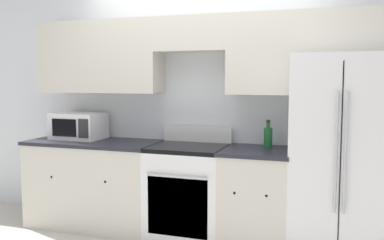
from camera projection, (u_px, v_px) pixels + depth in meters
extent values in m
cube|color=silver|center=(203.00, 102.00, 4.38)|extent=(8.00, 0.06, 2.60)
cube|color=beige|center=(100.00, 57.00, 4.50)|extent=(1.35, 0.33, 0.74)
cube|color=beige|center=(193.00, 34.00, 4.14)|extent=(0.72, 0.33, 0.33)
cube|color=beige|center=(307.00, 53.00, 3.82)|extent=(1.43, 0.33, 0.74)
cube|color=beige|center=(95.00, 185.00, 4.48)|extent=(1.35, 0.62, 0.87)
cube|color=#23232D|center=(94.00, 142.00, 4.43)|extent=(1.38, 0.64, 0.03)
sphere|color=black|center=(52.00, 177.00, 4.28)|extent=(0.03, 0.03, 0.03)
sphere|color=black|center=(105.00, 182.00, 4.08)|extent=(0.03, 0.03, 0.03)
cube|color=beige|center=(256.00, 200.00, 3.93)|extent=(0.61, 0.62, 0.87)
cube|color=#23232D|center=(257.00, 151.00, 3.89)|extent=(0.63, 0.64, 0.03)
sphere|color=black|center=(235.00, 193.00, 3.68)|extent=(0.03, 0.03, 0.03)
sphere|color=black|center=(266.00, 196.00, 3.59)|extent=(0.03, 0.03, 0.03)
cube|color=white|center=(188.00, 194.00, 4.15)|extent=(0.72, 0.62, 0.86)
cube|color=black|center=(177.00, 207.00, 3.86)|extent=(0.58, 0.01, 0.55)
cube|color=black|center=(188.00, 148.00, 4.10)|extent=(0.72, 0.62, 0.04)
cube|color=white|center=(197.00, 134.00, 4.36)|extent=(0.72, 0.04, 0.16)
cylinder|color=silver|center=(176.00, 177.00, 3.81)|extent=(0.58, 0.02, 0.02)
cube|color=white|center=(340.00, 155.00, 3.72)|extent=(0.82, 0.76, 1.75)
cube|color=black|center=(340.00, 163.00, 3.37)|extent=(0.01, 0.01, 1.61)
cylinder|color=#B7B7BC|center=(336.00, 153.00, 3.35)|extent=(0.02, 0.02, 0.96)
cylinder|color=#B7B7BC|center=(346.00, 153.00, 3.33)|extent=(0.02, 0.02, 0.96)
cube|color=white|center=(79.00, 126.00, 4.57)|extent=(0.52, 0.38, 0.28)
cube|color=black|center=(64.00, 128.00, 4.40)|extent=(0.29, 0.01, 0.18)
cube|color=#262628|center=(83.00, 129.00, 4.33)|extent=(0.11, 0.01, 0.19)
cylinder|color=#195928|center=(268.00, 138.00, 3.98)|extent=(0.08, 0.08, 0.19)
cylinder|color=#195928|center=(268.00, 125.00, 3.97)|extent=(0.03, 0.03, 0.05)
cylinder|color=black|center=(268.00, 121.00, 3.97)|extent=(0.04, 0.04, 0.02)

